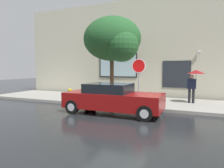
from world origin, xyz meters
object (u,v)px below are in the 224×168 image
Objects in this scene: street_tree at (114,40)px; fire_hydrant at (70,94)px; parked_car at (112,98)px; stop_sign at (139,72)px; pedestrian_with_umbrella at (195,77)px.

fire_hydrant is at bearing -164.85° from street_tree.
parked_car is at bearing -25.44° from fire_hydrant.
fire_hydrant is 0.29× the size of stop_sign.
parked_car is 1.83× the size of stop_sign.
street_tree is at bearing 15.15° from fire_hydrant.
stop_sign is (-2.72, -1.68, 0.25)m from pedestrian_with_umbrella.
stop_sign is at bearing -18.47° from street_tree.
stop_sign is at bearing -148.32° from pedestrian_with_umbrella.
pedestrian_with_umbrella is (3.45, 3.50, 0.93)m from parked_car.
pedestrian_with_umbrella is at bearing 31.68° from stop_sign.
parked_car reaches higher than fire_hydrant.
parked_car is 2.29m from stop_sign.
stop_sign is at bearing 1.98° from fire_hydrant.
parked_car is 3.96m from street_tree.
pedestrian_with_umbrella is at bearing 14.66° from fire_hydrant.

